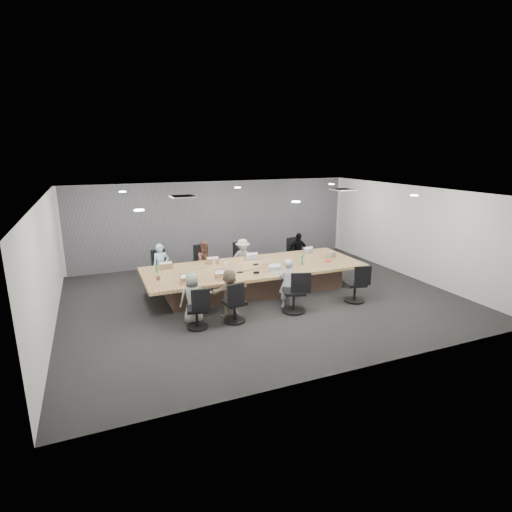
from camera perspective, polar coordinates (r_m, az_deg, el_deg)
name	(u,v)px	position (r m, az deg, el deg)	size (l,w,h in m)	color
floor	(262,297)	(10.76, 0.82, -5.92)	(10.00, 8.00, 0.00)	black
ceiling	(262,192)	(10.11, 0.88, 9.09)	(10.00, 8.00, 0.00)	white
wall_back	(217,222)	(14.03, -5.65, 4.86)	(10.00, 2.80, 0.00)	#BDBCBB
wall_front	(355,297)	(7.01, 13.96, -5.75)	(10.00, 2.80, 0.00)	#BDBCBB
wall_left	(47,268)	(9.60, -27.74, -1.47)	(8.00, 2.80, 0.00)	#BDBCBB
wall_right	(412,232)	(13.11, 21.38, 3.21)	(8.00, 2.80, 0.00)	#BDBCBB
curtain	(217,222)	(13.96, -5.56, 4.81)	(9.80, 0.04, 2.80)	slate
conference_table	(255,278)	(11.06, -0.20, -3.13)	(6.00, 2.20, 0.74)	#4D372D
chair_0	(160,271)	(12.05, -13.60, -2.11)	(0.52, 0.52, 0.77)	black
chair_1	(203,265)	(12.29, -7.62, -1.31)	(0.57, 0.57, 0.85)	black
chair_2	(239,262)	(12.63, -2.46, -0.82)	(0.55, 0.55, 0.81)	black
chair_3	(293,256)	(13.39, 5.26, -0.05)	(0.52, 0.52, 0.77)	black
chair_4	(197,312)	(8.95, -8.46, -7.95)	(0.50, 0.50, 0.74)	black
chair_5	(235,306)	(9.17, -3.09, -7.12)	(0.52, 0.52, 0.77)	black
chair_6	(294,295)	(9.73, 5.42, -5.55)	(0.59, 0.59, 0.87)	black
chair_7	(355,287)	(10.65, 13.96, -4.28)	(0.55, 0.55, 0.81)	black
person_0	(161,266)	(11.65, -13.40, -1.39)	(0.46, 0.30, 1.27)	#93C2E4
laptop_0	(164,267)	(11.10, -12.96, -1.58)	(0.36, 0.25, 0.02)	#8C6647
person_1	(206,262)	(11.91, -7.22, -0.80)	(0.61, 0.47, 1.25)	brown
laptop_1	(211,262)	(11.37, -6.50, -0.90)	(0.34, 0.24, 0.02)	#8C6647
person_2	(243,258)	(12.26, -1.91, -0.34)	(0.78, 0.45, 1.21)	#A3A3A3
laptop_2	(249,258)	(11.73, -0.96, -0.31)	(0.36, 0.25, 0.02)	#B2B2B7
person_3	(298,252)	(13.03, 6.00, 0.59)	(0.73, 0.31, 1.25)	black
laptop_3	(306,252)	(12.54, 7.20, 0.57)	(0.31, 0.21, 0.02)	#B2B2B7
person_4	(193,298)	(9.19, -9.05, -5.91)	(0.57, 0.37, 1.17)	gray
laptop_4	(187,284)	(9.64, -9.87, -3.92)	(0.29, 0.20, 0.02)	#8C6647
person_5	(229,293)	(9.41, -3.82, -5.27)	(1.08, 0.34, 1.16)	#776454
laptop_5	(222,279)	(9.85, -4.87, -3.34)	(0.30, 0.20, 0.02)	#8C6647
person_6	(287,283)	(9.95, 4.51, -3.88)	(0.46, 0.30, 1.25)	#AAADBD
laptop_6	(278,272)	(10.39, 3.15, -2.34)	(0.34, 0.23, 0.02)	#B2B2B7
bottle_green_left	(157,268)	(10.68, -14.00, -1.71)	(0.06, 0.06, 0.22)	#3A7B41
bottle_green_right	(302,260)	(11.11, 6.61, -0.59)	(0.08, 0.08, 0.28)	#3A7B41
bottle_clear	(214,263)	(10.90, -6.01, -1.05)	(0.06, 0.06, 0.21)	silver
cup_white_far	(226,264)	(11.01, -4.30, -1.11)	(0.09, 0.09, 0.11)	white
cup_white_near	(302,256)	(11.83, 6.55, -0.06)	(0.08, 0.08, 0.10)	white
mug_brown	(158,278)	(10.06, -13.80, -3.08)	(0.09, 0.09, 0.10)	brown
mic_left	(240,272)	(10.38, -2.31, -2.32)	(0.13, 0.09, 0.03)	black
mic_right	(256,264)	(11.08, -0.04, -1.20)	(0.14, 0.09, 0.03)	black
stapler	(256,273)	(10.29, 0.04, -2.37)	(0.15, 0.04, 0.06)	black
canvas_bag	(331,255)	(12.05, 10.68, 0.18)	(0.29, 0.18, 0.15)	gray
snack_packet	(328,261)	(11.60, 10.27, -0.67)	(0.16, 0.11, 0.04)	red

